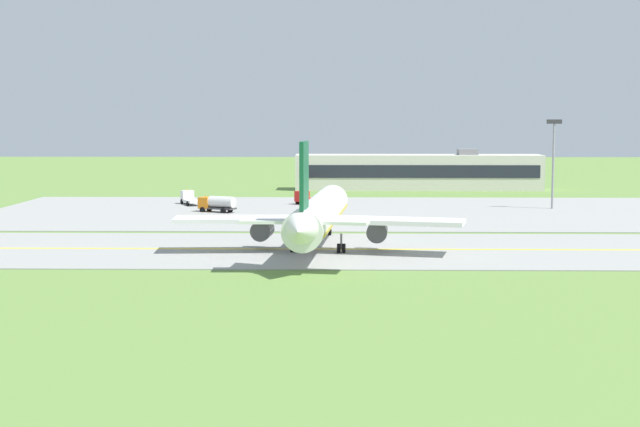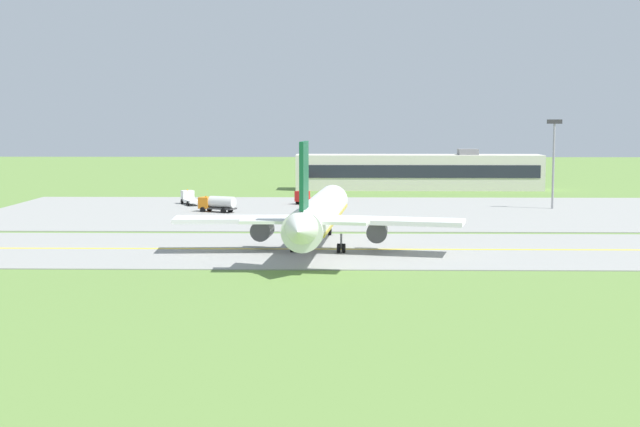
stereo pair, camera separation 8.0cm
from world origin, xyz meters
TOP-DOWN VIEW (x-y plane):
  - ground_plane at (0.00, 0.00)m, footprint 500.00×500.00m
  - taxiway_strip at (0.00, 0.00)m, footprint 240.00×28.00m
  - apron_pad at (10.00, 42.00)m, footprint 140.00×52.00m
  - taxiway_centreline at (0.00, 0.00)m, footprint 220.00×0.60m
  - airplane_lead at (-6.33, -0.93)m, footprint 32.42×39.66m
  - service_truck_baggage at (-23.36, 40.64)m, footprint 6.31×4.33m
  - service_truck_fuel at (-9.66, 54.81)m, footprint 5.49×6.34m
  - service_truck_catering at (-29.92, 53.69)m, footprint 4.51×6.68m
  - terminal_building at (12.65, 88.06)m, footprint 51.16×8.11m
  - apron_light_mast at (31.04, 47.30)m, footprint 2.40×0.50m

SIDE VIEW (x-z plane):
  - ground_plane at x=0.00m, z-range 0.00..0.00m
  - taxiway_strip at x=0.00m, z-range 0.00..0.10m
  - apron_pad at x=10.00m, z-range 0.00..0.10m
  - taxiway_centreline at x=0.00m, z-range 0.10..0.11m
  - service_truck_fuel at x=-9.66m, z-range -0.11..2.48m
  - service_truck_catering at x=-29.92m, z-range -0.11..2.48m
  - service_truck_baggage at x=-23.36m, z-range 0.21..2.86m
  - terminal_building at x=12.65m, z-range -0.57..7.96m
  - airplane_lead at x=-6.33m, z-range -2.22..10.48m
  - apron_light_mast at x=31.04m, z-range 1.98..16.68m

